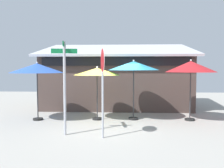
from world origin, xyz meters
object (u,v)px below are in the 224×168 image
at_px(patio_umbrella_mustard_center, 97,72).
at_px(patio_umbrella_crimson_far_right, 191,67).
at_px(street_sign_post, 65,78).
at_px(patio_umbrella_royal_blue_left, 37,69).
at_px(patio_umbrella_teal_right, 134,66).
at_px(stop_sign, 103,75).

distance_m(patio_umbrella_mustard_center, patio_umbrella_crimson_far_right, 4.11).
relative_size(street_sign_post, patio_umbrella_mustard_center, 1.34).
height_order(patio_umbrella_royal_blue_left, patio_umbrella_mustard_center, patio_umbrella_royal_blue_left).
height_order(street_sign_post, patio_umbrella_mustard_center, street_sign_post).
xyz_separation_m(street_sign_post, patio_umbrella_royal_blue_left, (-1.81, 2.36, 0.34)).
height_order(street_sign_post, patio_umbrella_teal_right, street_sign_post).
bearing_deg(patio_umbrella_royal_blue_left, street_sign_post, -52.47).
bearing_deg(patio_umbrella_crimson_far_right, stop_sign, -140.75).
relative_size(patio_umbrella_royal_blue_left, patio_umbrella_mustard_center, 1.08).
xyz_separation_m(street_sign_post, patio_umbrella_crimson_far_right, (4.93, 2.64, 0.40)).
height_order(stop_sign, patio_umbrella_crimson_far_right, stop_sign).
height_order(street_sign_post, patio_umbrella_crimson_far_right, street_sign_post).
xyz_separation_m(patio_umbrella_teal_right, patio_umbrella_crimson_far_right, (2.49, -0.05, -0.04)).
distance_m(patio_umbrella_royal_blue_left, patio_umbrella_mustard_center, 2.65).
xyz_separation_m(stop_sign, patio_umbrella_teal_right, (1.11, 2.99, 0.32)).
bearing_deg(patio_umbrella_teal_right, patio_umbrella_royal_blue_left, -175.55).
bearing_deg(street_sign_post, patio_umbrella_royal_blue_left, 127.53).
relative_size(street_sign_post, patio_umbrella_royal_blue_left, 1.24).
height_order(street_sign_post, patio_umbrella_royal_blue_left, street_sign_post).
bearing_deg(street_sign_post, patio_umbrella_crimson_far_right, 28.15).
relative_size(patio_umbrella_mustard_center, patio_umbrella_teal_right, 0.89).
xyz_separation_m(stop_sign, patio_umbrella_mustard_center, (-0.51, 2.87, 0.05)).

